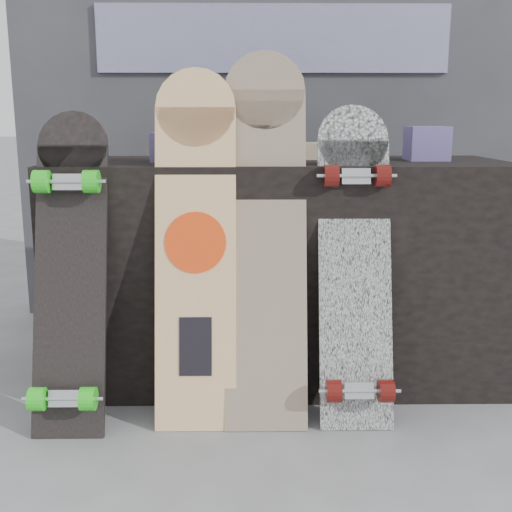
{
  "coord_description": "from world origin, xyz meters",
  "views": [
    {
      "loc": [
        -0.12,
        -1.81,
        0.95
      ],
      "look_at": [
        -0.09,
        0.2,
        0.52
      ],
      "focal_mm": 45.0,
      "sensor_mm": 36.0,
      "label": 1
    }
  ],
  "objects_px": {
    "vendor_table": "(279,269)",
    "longboard_cascadia": "(355,260)",
    "longboard_geisha": "(196,237)",
    "skateboard_dark": "(70,267)",
    "longboard_celtic": "(265,226)"
  },
  "relations": [
    {
      "from": "vendor_table",
      "to": "longboard_geisha",
      "type": "bearing_deg",
      "value": -129.69
    },
    {
      "from": "vendor_table",
      "to": "skateboard_dark",
      "type": "relative_size",
      "value": 1.64
    },
    {
      "from": "longboard_cascadia",
      "to": "skateboard_dark",
      "type": "relative_size",
      "value": 1.02
    },
    {
      "from": "longboard_cascadia",
      "to": "skateboard_dark",
      "type": "bearing_deg",
      "value": -177.4
    },
    {
      "from": "longboard_celtic",
      "to": "skateboard_dark",
      "type": "distance_m",
      "value": 0.62
    },
    {
      "from": "longboard_geisha",
      "to": "skateboard_dark",
      "type": "bearing_deg",
      "value": -173.29
    },
    {
      "from": "longboard_geisha",
      "to": "longboard_celtic",
      "type": "relative_size",
      "value": 0.95
    },
    {
      "from": "longboard_geisha",
      "to": "longboard_celtic",
      "type": "height_order",
      "value": "longboard_celtic"
    },
    {
      "from": "skateboard_dark",
      "to": "longboard_celtic",
      "type": "bearing_deg",
      "value": 6.61
    },
    {
      "from": "longboard_geisha",
      "to": "skateboard_dark",
      "type": "height_order",
      "value": "longboard_geisha"
    },
    {
      "from": "vendor_table",
      "to": "longboard_cascadia",
      "type": "height_order",
      "value": "longboard_cascadia"
    },
    {
      "from": "longboard_geisha",
      "to": "longboard_celtic",
      "type": "bearing_deg",
      "value": 6.45
    },
    {
      "from": "longboard_cascadia",
      "to": "skateboard_dark",
      "type": "height_order",
      "value": "longboard_cascadia"
    },
    {
      "from": "longboard_celtic",
      "to": "longboard_cascadia",
      "type": "bearing_deg",
      "value": -6.02
    },
    {
      "from": "vendor_table",
      "to": "longboard_geisha",
      "type": "height_order",
      "value": "longboard_geisha"
    }
  ]
}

